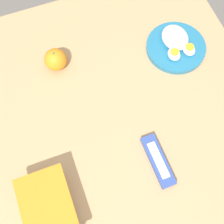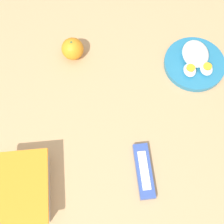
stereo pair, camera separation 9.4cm
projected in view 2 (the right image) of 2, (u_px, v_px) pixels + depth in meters
ground_plane at (114, 183)px, 1.61m from camera, size 10.00×10.00×0.00m
table at (115, 148)px, 1.00m from camera, size 1.16×0.96×0.73m
food_container at (26, 189)px, 0.85m from camera, size 0.20×0.13×0.07m
orange_fruit at (73, 49)px, 1.02m from camera, size 0.07×0.07×0.07m
rice_plate at (195, 61)px, 1.02m from camera, size 0.20×0.20×0.06m
candy_bar at (144, 171)px, 0.89m from camera, size 0.16×0.05×0.02m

